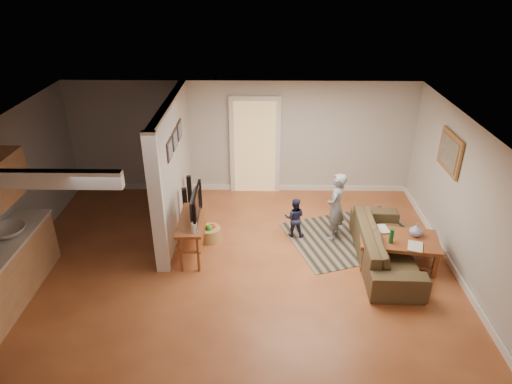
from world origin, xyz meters
TOP-DOWN VIEW (x-y plane):
  - ground at (0.00, 0.00)m, footprint 7.50×7.50m
  - room_shell at (-1.07, 0.43)m, footprint 7.54×6.02m
  - area_rug at (2.22, 1.02)m, footprint 2.84×2.44m
  - sofa at (2.60, 0.21)m, footprint 0.95×2.30m
  - coffee_table at (2.82, 0.18)m, footprint 1.41×0.95m
  - tv_console at (-0.74, 0.39)m, footprint 0.46×1.17m
  - speaker_left at (-1.00, 1.20)m, footprint 0.11×0.11m
  - speaker_right at (-1.00, 1.79)m, footprint 0.09×0.09m
  - toy_basket at (-0.51, 0.86)m, footprint 0.41×0.41m
  - child at (1.82, 0.99)m, footprint 0.48×0.57m
  - toddler at (1.08, 1.04)m, footprint 0.42×0.34m

SIDE VIEW (x-z plane):
  - ground at x=0.00m, z-range 0.00..0.00m
  - sofa at x=2.60m, z-range -0.33..0.33m
  - child at x=1.82m, z-range -0.66..0.66m
  - toddler at x=1.08m, z-range -0.40..0.40m
  - area_rug at x=2.22m, z-range 0.00..0.01m
  - toy_basket at x=-0.51m, z-range -0.03..0.33m
  - coffee_table at x=2.82m, z-range 0.01..0.79m
  - speaker_right at x=-1.00m, z-range 0.00..0.89m
  - speaker_left at x=-1.00m, z-range 0.00..0.91m
  - tv_console at x=-0.74m, z-range 0.16..1.16m
  - room_shell at x=-1.07m, z-range 0.20..2.72m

